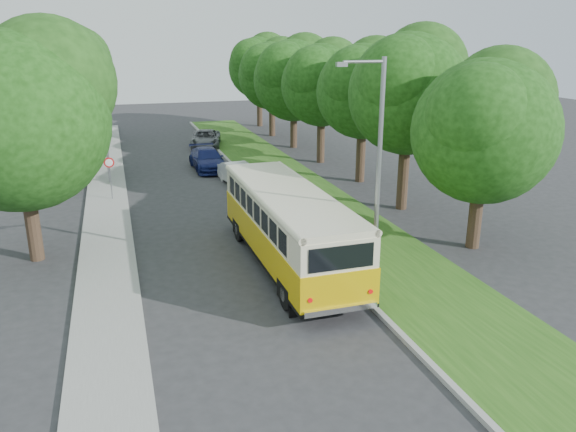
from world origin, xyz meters
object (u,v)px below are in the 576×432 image
object	(u,v)px
lamppost_near	(376,169)
car_grey	(206,139)
car_white	(238,174)
car_blue	(208,159)
lamppost_far	(102,116)
vintage_bus	(288,229)
car_silver	(251,186)

from	to	relation	value
lamppost_near	car_grey	size ratio (longest dim) A/B	1.64
car_white	car_blue	world-z (taller)	car_blue
car_blue	car_white	bearing A→B (deg)	-78.28
lamppost_far	car_grey	xyz separation A→B (m)	(7.70, 10.30, -3.44)
vintage_bus	car_silver	world-z (taller)	vintage_bus
lamppost_near	vintage_bus	bearing A→B (deg)	128.13
car_blue	car_grey	bearing A→B (deg)	80.15
lamppost_near	car_blue	size ratio (longest dim) A/B	1.63
lamppost_near	car_silver	size ratio (longest dim) A/B	2.10
car_silver	car_grey	distance (m)	15.77
car_white	car_blue	size ratio (longest dim) A/B	0.81
lamppost_near	car_blue	xyz separation A→B (m)	(-2.43, 20.56, -3.66)
lamppost_far	car_silver	size ratio (longest dim) A/B	1.97
vintage_bus	car_grey	bearing A→B (deg)	87.15
lamppost_near	vintage_bus	world-z (taller)	lamppost_near
vintage_bus	car_grey	xyz separation A→B (m)	(1.01, 25.98, -0.88)
lamppost_near	car_grey	world-z (taller)	lamppost_near
car_silver	car_blue	size ratio (longest dim) A/B	0.78
lamppost_far	car_grey	distance (m)	13.31
lamppost_near	car_grey	distance (m)	29.06
vintage_bus	car_blue	xyz separation A→B (m)	(-0.21, 17.74, -0.85)
car_white	car_blue	distance (m)	4.82
lamppost_far	car_grey	bearing A→B (deg)	53.23
car_grey	car_white	bearing A→B (deg)	-78.33
car_white	car_grey	bearing A→B (deg)	81.43
lamppost_far	vintage_bus	distance (m)	17.23
lamppost_far	car_silver	distance (m)	10.06
car_white	car_grey	distance (m)	12.93
lamppost_far	vintage_bus	xyz separation A→B (m)	(6.69, -15.67, -2.55)
lamppost_near	car_silver	xyz separation A→B (m)	(-1.21, 13.03, -3.72)
vintage_bus	car_silver	size ratio (longest dim) A/B	2.76
car_silver	car_white	size ratio (longest dim) A/B	0.95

